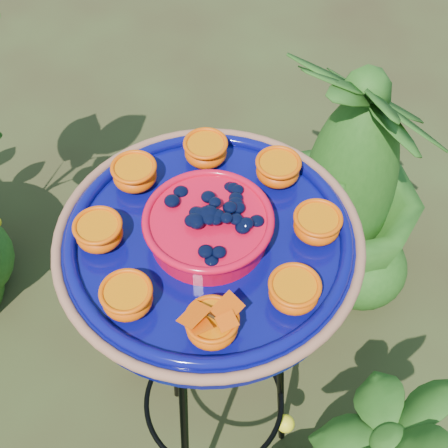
# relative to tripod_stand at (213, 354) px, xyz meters

# --- Properties ---
(ground_plane) EXTENTS (20.00, 20.00, 0.00)m
(ground_plane) POSITION_rel_tripod_stand_xyz_m (-0.10, 0.06, -0.60)
(ground_plane) COLOR #302415
(ground_plane) RESTS_ON ground
(tripod_stand) EXTENTS (0.48, 0.48, 0.99)m
(tripod_stand) POSITION_rel_tripod_stand_xyz_m (0.00, 0.00, 0.00)
(tripod_stand) COLOR black
(tripod_stand) RESTS_ON ground
(feeder_dish) EXTENTS (0.66, 0.66, 0.12)m
(feeder_dish) POSITION_rel_tripod_stand_xyz_m (-0.00, -0.00, 0.44)
(feeder_dish) COLOR #080A63
(feeder_dish) RESTS_ON tripod_stand
(driftwood_log) EXTENTS (0.58, 0.21, 0.19)m
(driftwood_log) POSITION_rel_tripod_stand_xyz_m (0.08, 0.37, -0.51)
(driftwood_log) COLOR tan
(driftwood_log) RESTS_ON ground
(shrub_back_right) EXTENTS (0.67, 0.67, 0.89)m
(shrub_back_right) POSITION_rel_tripod_stand_xyz_m (0.56, 0.56, -0.16)
(shrub_back_right) COLOR #214F15
(shrub_back_right) RESTS_ON ground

